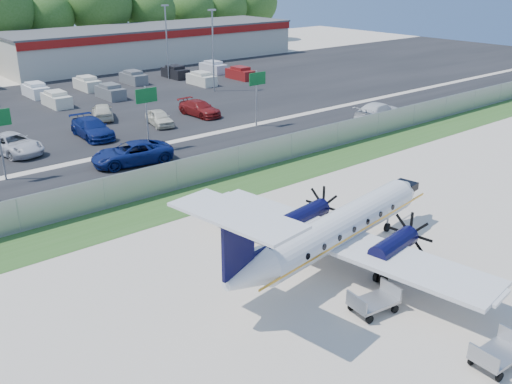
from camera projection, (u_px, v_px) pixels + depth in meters
ground at (337, 274)px, 26.87m from camera, size 170.00×170.00×0.00m
grass_verge at (195, 199)px, 35.48m from camera, size 170.00×4.00×0.02m
access_road at (140, 170)px, 40.51m from camera, size 170.00×8.00×0.02m
parking_lot at (35, 114)px, 55.59m from camera, size 170.00×32.00×0.02m
perimeter_fence at (177, 175)px, 36.55m from camera, size 120.00×0.06×1.99m
building_east at (154, 44)px, 85.75m from camera, size 44.40×12.40×5.24m
sign_mid at (147, 104)px, 43.76m from camera, size 1.80×0.26×5.00m
sign_right at (257, 86)px, 50.24m from camera, size 1.80×0.26×5.00m
light_pole_ne at (213, 45)px, 64.02m from camera, size 0.90×0.35×9.09m
light_pole_se at (167, 37)px, 71.21m from camera, size 0.90×0.35×9.09m
aircraft at (337, 229)px, 27.04m from camera, size 16.05×15.76×4.91m
baggage_cart_near at (498, 354)px, 20.54m from camera, size 2.07×1.31×1.06m
baggage_cart_far at (374, 301)px, 23.74m from camera, size 2.15×1.46×1.06m
cone_starboard_wing at (238, 196)px, 35.35m from camera, size 0.34×0.34×0.48m
road_car_mid at (133, 164)px, 41.76m from camera, size 6.24×3.72×1.62m
road_car_east at (378, 121)px, 53.45m from camera, size 6.17×3.29×1.70m
parked_car_b at (14, 154)px, 44.05m from camera, size 3.86×6.06×1.56m
parked_car_c at (93, 137)px, 48.21m from camera, size 2.53×5.66×1.61m
parked_car_d at (160, 125)px, 51.85m from camera, size 2.39×4.35×1.40m
parked_car_e at (200, 116)px, 55.17m from camera, size 2.36×5.13×1.45m
parked_car_g at (103, 119)px, 53.94m from camera, size 3.38×4.86×1.54m
far_parking_rows at (18, 106)px, 59.19m from camera, size 56.00×10.00×1.60m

